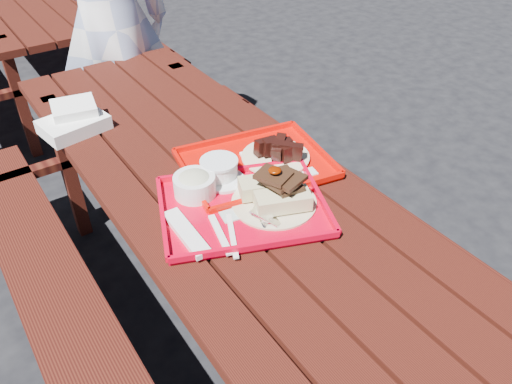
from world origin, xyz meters
TOP-DOWN VIEW (x-y plane):
  - ground at (0.00, 0.00)m, footprint 60.00×60.00m
  - picnic_table_near at (-0.00, 0.00)m, footprint 1.41×2.40m
  - picnic_table_far at (-0.00, 2.80)m, footprint 1.41×2.40m
  - near_tray at (-0.03, -0.11)m, footprint 0.59×0.53m
  - far_tray at (0.12, 0.03)m, footprint 0.54×0.45m
  - white_cloth at (-0.29, 0.64)m, footprint 0.25×0.21m
  - person at (0.14, 1.34)m, footprint 0.69×0.50m

SIDE VIEW (x-z plane):
  - ground at x=0.00m, z-range 0.00..0.00m
  - picnic_table_near at x=0.00m, z-range 0.19..0.94m
  - picnic_table_far at x=0.00m, z-range 0.19..0.94m
  - far_tray at x=0.12m, z-range 0.73..0.81m
  - near_tray at x=-0.03m, z-range 0.71..0.86m
  - white_cloth at x=-0.29m, z-range 0.74..0.84m
  - person at x=0.14m, z-range 0.00..1.76m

